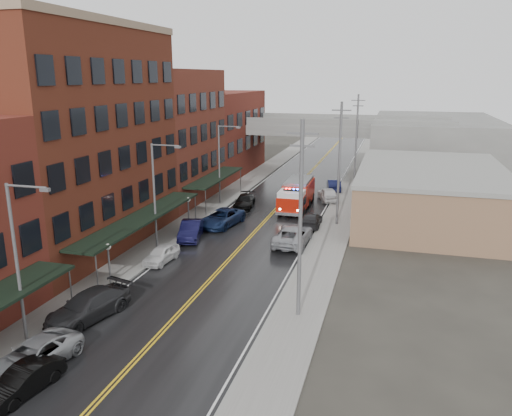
# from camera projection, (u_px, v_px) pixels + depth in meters

# --- Properties ---
(road) EXTENTS (11.00, 160.00, 0.02)m
(road) POSITION_uv_depth(u_px,v_px,m) (253.00, 234.00, 46.48)
(road) COLOR black
(road) RESTS_ON ground
(sidewalk_left) EXTENTS (3.00, 160.00, 0.15)m
(sidewalk_left) POSITION_uv_depth(u_px,v_px,m) (181.00, 227.00, 48.37)
(sidewalk_left) COLOR slate
(sidewalk_left) RESTS_ON ground
(sidewalk_right) EXTENTS (3.00, 160.00, 0.15)m
(sidewalk_right) POSITION_uv_depth(u_px,v_px,m) (331.00, 240.00, 44.57)
(sidewalk_right) COLOR slate
(sidewalk_right) RESTS_ON ground
(curb_left) EXTENTS (0.30, 160.00, 0.15)m
(curb_left) POSITION_uv_depth(u_px,v_px,m) (196.00, 229.00, 47.94)
(curb_left) COLOR gray
(curb_left) RESTS_ON ground
(curb_right) EXTENTS (0.30, 160.00, 0.15)m
(curb_right) POSITION_uv_depth(u_px,v_px,m) (313.00, 239.00, 45.00)
(curb_right) COLOR gray
(curb_right) RESTS_ON ground
(brick_building_b) EXTENTS (9.00, 20.00, 18.00)m
(brick_building_b) POSITION_uv_depth(u_px,v_px,m) (74.00, 142.00, 41.12)
(brick_building_b) COLOR #592317
(brick_building_b) RESTS_ON ground
(brick_building_c) EXTENTS (9.00, 15.00, 15.00)m
(brick_building_c) POSITION_uv_depth(u_px,v_px,m) (167.00, 136.00, 57.79)
(brick_building_c) COLOR maroon
(brick_building_c) RESTS_ON ground
(brick_building_far) EXTENTS (9.00, 20.00, 12.00)m
(brick_building_far) POSITION_uv_depth(u_px,v_px,m) (219.00, 133.00, 74.47)
(brick_building_far) COLOR maroon
(brick_building_far) RESTS_ON ground
(tan_building) EXTENTS (14.00, 22.00, 5.00)m
(tan_building) POSITION_uv_depth(u_px,v_px,m) (430.00, 195.00, 50.99)
(tan_building) COLOR #93694F
(tan_building) RESTS_ON ground
(right_far_block) EXTENTS (18.00, 30.00, 8.00)m
(right_far_block) POSITION_uv_depth(u_px,v_px,m) (433.00, 144.00, 78.00)
(right_far_block) COLOR slate
(right_far_block) RESTS_ON ground
(awning_1) EXTENTS (2.60, 18.00, 3.09)m
(awning_1) POSITION_uv_depth(u_px,v_px,m) (142.00, 217.00, 41.15)
(awning_1) COLOR black
(awning_1) RESTS_ON ground
(awning_2) EXTENTS (2.60, 13.00, 3.09)m
(awning_2) POSITION_uv_depth(u_px,v_px,m) (215.00, 177.00, 57.44)
(awning_2) COLOR black
(awning_2) RESTS_ON ground
(globe_lamp_1) EXTENTS (0.44, 0.44, 3.12)m
(globe_lamp_1) POSITION_uv_depth(u_px,v_px,m) (108.00, 255.00, 34.53)
(globe_lamp_1) COLOR #59595B
(globe_lamp_1) RESTS_ON ground
(globe_lamp_2) EXTENTS (0.44, 0.44, 3.12)m
(globe_lamp_2) POSITION_uv_depth(u_px,v_px,m) (188.00, 206.00, 47.56)
(globe_lamp_2) COLOR #59595B
(globe_lamp_2) RESTS_ON ground
(street_lamp_0) EXTENTS (2.64, 0.22, 9.00)m
(street_lamp_0) POSITION_uv_depth(u_px,v_px,m) (19.00, 254.00, 26.38)
(street_lamp_0) COLOR #59595B
(street_lamp_0) RESTS_ON ground
(street_lamp_1) EXTENTS (2.64, 0.22, 9.00)m
(street_lamp_1) POSITION_uv_depth(u_px,v_px,m) (157.00, 190.00, 41.27)
(street_lamp_1) COLOR #59595B
(street_lamp_1) RESTS_ON ground
(street_lamp_2) EXTENTS (2.64, 0.22, 9.00)m
(street_lamp_2) POSITION_uv_depth(u_px,v_px,m) (221.00, 159.00, 56.17)
(street_lamp_2) COLOR #59595B
(street_lamp_2) RESTS_ON ground
(utility_pole_0) EXTENTS (1.80, 0.24, 12.00)m
(utility_pole_0) POSITION_uv_depth(u_px,v_px,m) (300.00, 218.00, 29.03)
(utility_pole_0) COLOR #59595B
(utility_pole_0) RESTS_ON ground
(utility_pole_1) EXTENTS (1.80, 0.24, 12.00)m
(utility_pole_1) POSITION_uv_depth(u_px,v_px,m) (339.00, 162.00, 47.65)
(utility_pole_1) COLOR #59595B
(utility_pole_1) RESTS_ON ground
(utility_pole_2) EXTENTS (1.80, 0.24, 12.00)m
(utility_pole_2) POSITION_uv_depth(u_px,v_px,m) (356.00, 138.00, 66.26)
(utility_pole_2) COLOR #59595B
(utility_pole_2) RESTS_ON ground
(overpass) EXTENTS (40.00, 10.00, 7.50)m
(overpass) POSITION_uv_depth(u_px,v_px,m) (311.00, 133.00, 74.73)
(overpass) COLOR slate
(overpass) RESTS_ON ground
(fire_truck) EXTENTS (3.54, 8.65, 3.14)m
(fire_truck) POSITION_uv_depth(u_px,v_px,m) (297.00, 194.00, 54.83)
(fire_truck) COLOR #A71607
(fire_truck) RESTS_ON ground
(parked_car_left_1) EXTENTS (1.98, 4.18, 1.32)m
(parked_car_left_1) POSITION_uv_depth(u_px,v_px,m) (24.00, 381.00, 23.07)
(parked_car_left_1) COLOR black
(parked_car_left_1) RESTS_ON ground
(parked_car_left_2) EXTENTS (3.02, 5.44, 1.44)m
(parked_car_left_2) POSITION_uv_depth(u_px,v_px,m) (33.00, 356.00, 24.95)
(parked_car_left_2) COLOR gray
(parked_car_left_2) RESTS_ON ground
(parked_car_left_3) EXTENTS (3.69, 6.11, 1.66)m
(parked_car_left_3) POSITION_uv_depth(u_px,v_px,m) (88.00, 306.00, 30.17)
(parked_car_left_3) COLOR black
(parked_car_left_3) RESTS_ON ground
(parked_car_left_4) EXTENTS (1.88, 4.02, 1.33)m
(parked_car_left_4) POSITION_uv_depth(u_px,v_px,m) (161.00, 254.00, 39.43)
(parked_car_left_4) COLOR silver
(parked_car_left_4) RESTS_ON ground
(parked_car_left_5) EXTENTS (2.90, 5.27, 1.65)m
(parked_car_left_5) POSITION_uv_depth(u_px,v_px,m) (191.00, 230.00, 44.97)
(parked_car_left_5) COLOR black
(parked_car_left_5) RESTS_ON ground
(parked_car_left_6) EXTENTS (3.64, 6.22, 1.62)m
(parked_car_left_6) POSITION_uv_depth(u_px,v_px,m) (222.00, 218.00, 48.90)
(parked_car_left_6) COLOR #112042
(parked_car_left_6) RESTS_ON ground
(parked_car_left_7) EXTENTS (2.55, 5.05, 1.40)m
(parked_car_left_7) POSITION_uv_depth(u_px,v_px,m) (244.00, 201.00, 55.81)
(parked_car_left_7) COLOR black
(parked_car_left_7) RESTS_ON ground
(parked_car_right_0) EXTENTS (2.86, 6.07, 1.68)m
(parked_car_right_0) POSITION_uv_depth(u_px,v_px,m) (293.00, 235.00, 43.51)
(parked_car_right_0) COLOR #94969B
(parked_car_right_0) RESTS_ON ground
(parked_car_right_1) EXTENTS (2.08, 4.76, 1.36)m
(parked_car_right_1) POSITION_uv_depth(u_px,v_px,m) (311.00, 220.00, 48.69)
(parked_car_right_1) COLOR black
(parked_car_right_1) RESTS_ON ground
(parked_car_right_2) EXTENTS (3.33, 5.11, 1.62)m
(parked_car_right_2) POSITION_uv_depth(u_px,v_px,m) (328.00, 194.00, 58.67)
(parked_car_right_2) COLOR silver
(parked_car_right_2) RESTS_ON ground
(parked_car_right_3) EXTENTS (2.41, 4.74, 1.49)m
(parked_car_right_3) POSITION_uv_depth(u_px,v_px,m) (334.00, 185.00, 63.88)
(parked_car_right_3) COLOR black
(parked_car_right_3) RESTS_ON ground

